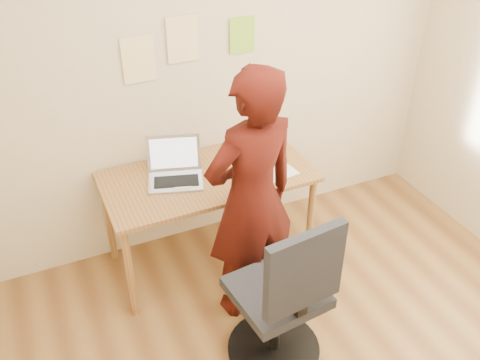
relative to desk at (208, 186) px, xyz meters
name	(u,v)px	position (x,y,z in m)	size (l,w,h in m)	color
room	(373,206)	(0.24, -1.38, 0.70)	(3.58, 3.58, 2.78)	brown
desk	(208,186)	(0.00, 0.00, 0.00)	(1.40, 0.70, 0.74)	olive
laptop	(175,171)	(-0.21, 0.05, 0.14)	(0.43, 0.40, 0.26)	#ADACB4
paper_sheet	(274,167)	(0.45, -0.10, 0.09)	(0.22, 0.31, 0.00)	white
phone	(243,183)	(0.18, -0.19, 0.09)	(0.09, 0.12, 0.01)	black
wall_note_left	(139,60)	(-0.29, 0.36, 0.81)	(0.21, 0.00, 0.30)	#F5D592
wall_note_mid	(183,39)	(0.00, 0.36, 0.90)	(0.21, 0.00, 0.30)	#F5D592
wall_note_right	(242,35)	(0.42, 0.36, 0.87)	(0.18, 0.00, 0.24)	#8BC32B
office_chair	(283,305)	(0.05, -1.01, -0.19)	(0.56, 0.56, 1.08)	black
person	(252,200)	(0.08, -0.51, 0.19)	(0.62, 0.41, 1.70)	#360C07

